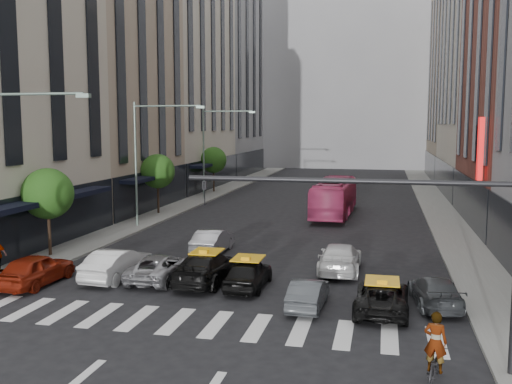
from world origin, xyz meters
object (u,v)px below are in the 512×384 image
Objects in this scene: streetlamp_near at (4,161)px; taxi_center at (248,273)px; car_red at (36,269)px; taxi_left at (207,267)px; car_white_front at (117,264)px; motorcycle at (434,366)px; streetlamp_mid at (148,147)px; streetlamp_far at (213,141)px; bus at (334,198)px.

streetlamp_near reaches higher than taxi_center.
car_red is 0.86× the size of taxi_left.
car_red is 3.73m from car_white_front.
streetlamp_near is 19.91m from motorcycle.
car_red is 18.59m from motorcycle.
streetlamp_near is 1.74× the size of taxi_left.
streetlamp_mid is at bearing -51.20° from taxi_center.
motorcycle is (7.59, -8.05, -0.27)m from taxi_center.
taxi_left reaches higher than taxi_center.
streetlamp_mid is 16.00m from streetlamp_far.
streetlamp_mid reaches higher than bus.
streetlamp_far is 5.47× the size of motorcycle.
taxi_left is (8.59, -13.10, -5.15)m from streetlamp_mid.
streetlamp_near is 2.19× the size of taxi_center.
motorcycle is at bearing 161.42° from car_red.
bus is (12.77, 24.46, -4.36)m from streetlamp_near.
streetlamp_mid is 1.97× the size of car_white_front.
car_red is at bearing 65.52° from bus.
streetlamp_near is 32.00m from streetlamp_far.
streetlamp_far is 30.78m from taxi_left.
streetlamp_mid is 28.85m from motorcycle.
streetlamp_far is 2.19× the size of taxi_center.
streetlamp_mid is at bearing 90.00° from streetlamp_near.
car_red reaches higher than motorcycle.
motorcycle is (18.30, -5.62, -5.47)m from streetlamp_near.
streetlamp_far is at bearing -28.34° from bus.
car_white_front is 6.64m from taxi_center.
streetlamp_near is at bearing 43.22° from car_red.
streetlamp_near is 5.27m from car_red.
taxi_left reaches higher than motorcycle.
car_red is at bearing 10.15° from taxi_center.
streetlamp_mid is at bearing -68.66° from car_white_front.
taxi_center is at bearing 12.78° from streetlamp_near.
taxi_left is 0.47× the size of bus.
taxi_center is at bearing -168.87° from car_red.
motorcycle is at bearing 102.64° from bus.
car_red is 0.40× the size of bus.
taxi_left is at bearing -56.76° from streetlamp_mid.
bus is at bearing -115.21° from car_red.
streetlamp_far is 30.12m from car_white_front.
streetlamp_mid reaches higher than taxi_left.
car_white_front is at bearing -1.03° from taxi_center.
taxi_left is (8.59, -29.10, -5.15)m from streetlamp_far.
taxi_left is 12.93m from motorcycle.
taxi_center is at bearing -32.31° from motorcycle.
streetlamp_mid is 2.19× the size of taxi_center.
motorcycle is at bearing -64.06° from streetlamp_far.
bus is (12.77, 8.46, -4.36)m from streetlamp_mid.
streetlamp_far reaches higher than car_white_front.
car_white_front and taxi_left have the same top height.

